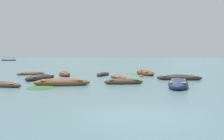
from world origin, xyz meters
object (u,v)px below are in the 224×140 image
rowboat_1 (145,73)px  rowboat_7 (124,82)px  rowboat_11 (2,85)px  mooring_buoy (141,76)px  rowboat_6 (64,74)px  ferry_0 (9,60)px  rowboat_2 (41,78)px  rowboat_9 (178,84)px  rowboat_5 (62,83)px  rowboat_3 (179,78)px  rowboat_10 (31,74)px  rowboat_4 (118,77)px  rowboat_0 (103,74)px

rowboat_1 → rowboat_7: rowboat_1 is taller
rowboat_11 → mooring_buoy: bearing=33.7°
rowboat_6 → ferry_0: 150.43m
rowboat_2 → rowboat_9: (11.67, -7.04, 0.04)m
rowboat_11 → rowboat_5: bearing=7.4°
rowboat_1 → rowboat_6: size_ratio=1.18×
rowboat_6 → rowboat_9: bearing=-51.0°
rowboat_6 → rowboat_9: (9.93, -12.28, 0.03)m
rowboat_3 → rowboat_11: size_ratio=1.25×
rowboat_7 → rowboat_11: bearing=-172.1°
rowboat_5 → rowboat_10: size_ratio=1.24×
mooring_buoy → rowboat_6: bearing=164.1°
rowboat_1 → mooring_buoy: (-1.06, -3.10, -0.16)m
rowboat_2 → rowboat_4: (7.94, 1.23, -0.06)m
rowboat_1 → rowboat_10: 14.72m
rowboat_1 → rowboat_10: (-14.64, 1.55, -0.09)m
rowboat_0 → rowboat_6: bearing=178.4°
rowboat_4 → rowboat_11: 11.85m
rowboat_0 → rowboat_3: 9.66m
rowboat_1 → rowboat_5: (-9.05, -10.85, -0.02)m
rowboat_6 → rowboat_7: (6.14, -9.57, -0.04)m
rowboat_0 → mooring_buoy: mooring_buoy is taller
rowboat_6 → rowboat_10: rowboat_6 is taller
rowboat_4 → rowboat_6: rowboat_6 is taller
rowboat_4 → rowboat_6: bearing=147.1°
rowboat_2 → mooring_buoy: bearing=13.9°
rowboat_11 → mooring_buoy: (12.48, 8.33, -0.07)m
rowboat_11 → ferry_0: bearing=108.6°
rowboat_3 → mooring_buoy: mooring_buoy is taller
rowboat_5 → rowboat_11: rowboat_5 is taller
rowboat_10 → ferry_0: size_ratio=0.38×
rowboat_10 → rowboat_11: (1.09, -12.99, 0.01)m
rowboat_6 → rowboat_1: bearing=3.0°
rowboat_9 → ferry_0: ferry_0 is taller
rowboat_3 → rowboat_4: rowboat_3 is taller
rowboat_6 → rowboat_10: size_ratio=1.09×
mooring_buoy → rowboat_1: bearing=71.1°
rowboat_0 → rowboat_5: rowboat_5 is taller
rowboat_11 → mooring_buoy: size_ratio=3.94×
rowboat_2 → rowboat_5: bearing=-61.3°
rowboat_3 → rowboat_7: (-5.97, -3.21, -0.03)m
rowboat_5 → rowboat_9: 9.09m
rowboat_5 → rowboat_9: (8.88, -1.96, 0.03)m
rowboat_5 → rowboat_9: rowboat_9 is taller
rowboat_4 → ferry_0: 156.48m
rowboat_1 → ferry_0: 153.88m
rowboat_7 → ferry_0: (-60.39, 149.89, 0.26)m
rowboat_11 → ferry_0: 159.52m
rowboat_3 → rowboat_11: (-15.56, -4.54, -0.05)m
rowboat_3 → rowboat_9: bearing=-110.3°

